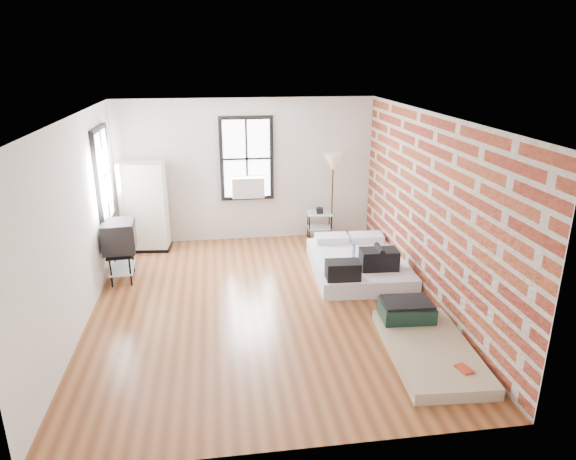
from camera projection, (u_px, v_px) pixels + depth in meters
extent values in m
plane|color=brown|center=(263.00, 305.00, 7.72)|extent=(6.00, 6.00, 0.00)
cube|color=silver|center=(247.00, 171.00, 10.07)|extent=(5.00, 0.01, 2.80)
cube|color=silver|center=(293.00, 320.00, 4.45)|extent=(5.00, 0.01, 2.80)
cube|color=silver|center=(77.00, 225.00, 6.93)|extent=(0.01, 6.00, 2.80)
cube|color=brown|center=(429.00, 209.00, 7.59)|extent=(0.02, 6.00, 2.80)
cube|color=white|center=(259.00, 116.00, 6.80)|extent=(5.00, 6.00, 0.01)
cube|color=white|center=(247.00, 159.00, 9.94)|extent=(0.90, 0.02, 1.50)
cube|color=black|center=(222.00, 159.00, 9.89)|extent=(0.07, 0.08, 1.64)
cube|color=black|center=(271.00, 158.00, 10.02)|extent=(0.07, 0.08, 1.64)
cube|color=black|center=(246.00, 117.00, 9.70)|extent=(0.90, 0.08, 0.07)
cube|color=black|center=(248.00, 198.00, 10.21)|extent=(0.90, 0.08, 0.07)
cube|color=black|center=(247.00, 159.00, 9.93)|extent=(0.04, 0.02, 1.50)
cube|color=black|center=(247.00, 159.00, 9.93)|extent=(0.90, 0.02, 0.04)
cube|color=white|center=(248.00, 187.00, 10.00)|extent=(0.62, 0.30, 0.40)
cube|color=white|center=(104.00, 176.00, 8.53)|extent=(0.02, 0.90, 1.50)
cube|color=black|center=(97.00, 183.00, 8.08)|extent=(0.08, 0.07, 1.64)
cube|color=black|center=(108.00, 170.00, 8.98)|extent=(0.08, 0.07, 1.64)
cube|color=black|center=(97.00, 129.00, 8.27)|extent=(0.08, 0.90, 0.07)
cube|color=black|center=(108.00, 221.00, 8.79)|extent=(0.08, 0.90, 0.07)
cube|color=black|center=(105.00, 176.00, 8.53)|extent=(0.02, 0.04, 1.50)
cube|color=black|center=(105.00, 176.00, 8.53)|extent=(0.02, 0.90, 0.04)
cube|color=white|center=(358.00, 265.00, 8.83)|extent=(1.63, 2.15, 0.27)
cube|color=white|center=(332.00, 238.00, 9.51)|extent=(0.62, 0.41, 0.13)
cube|color=white|center=(366.00, 237.00, 9.56)|extent=(0.62, 0.41, 0.13)
cube|color=black|center=(379.00, 259.00, 8.29)|extent=(0.62, 0.38, 0.33)
cylinder|color=black|center=(380.00, 249.00, 8.23)|extent=(0.11, 0.39, 0.09)
cube|color=black|center=(343.00, 270.00, 7.93)|extent=(0.54, 0.35, 0.28)
cylinder|color=silver|center=(353.00, 253.00, 8.69)|extent=(0.08, 0.08, 0.24)
cylinder|color=#185DA9|center=(353.00, 245.00, 8.64)|extent=(0.04, 0.04, 0.03)
cube|color=tan|center=(430.00, 350.00, 6.42)|extent=(1.11, 1.96, 0.15)
cube|color=#142D25|center=(406.00, 311.00, 7.01)|extent=(0.73, 0.54, 0.22)
cube|color=black|center=(407.00, 302.00, 6.97)|extent=(0.69, 0.50, 0.04)
cube|color=#AD341B|center=(464.00, 369.00, 5.89)|extent=(0.18, 0.23, 0.03)
cube|color=black|center=(148.00, 247.00, 9.92)|extent=(0.90, 0.57, 0.06)
cube|color=beige|center=(144.00, 205.00, 9.65)|extent=(0.86, 0.53, 1.63)
cylinder|color=black|center=(309.00, 229.00, 10.19)|extent=(0.02, 0.02, 0.55)
cylinder|color=black|center=(331.00, 229.00, 10.21)|extent=(0.02, 0.02, 0.55)
cylinder|color=black|center=(308.00, 224.00, 10.51)|extent=(0.02, 0.02, 0.55)
cylinder|color=black|center=(329.00, 224.00, 10.53)|extent=(0.02, 0.02, 0.55)
cube|color=silver|center=(320.00, 213.00, 10.27)|extent=(0.53, 0.44, 0.02)
cube|color=silver|center=(319.00, 227.00, 10.37)|extent=(0.51, 0.42, 0.02)
cube|color=black|center=(320.00, 211.00, 10.25)|extent=(0.14, 0.19, 0.10)
cylinder|color=#332311|center=(331.00, 239.00, 10.41)|extent=(0.25, 0.25, 0.03)
cylinder|color=#332311|center=(332.00, 202.00, 10.16)|extent=(0.03, 0.03, 1.52)
cone|color=#D2B087|center=(333.00, 162.00, 9.89)|extent=(0.38, 0.38, 0.34)
cylinder|color=black|center=(111.00, 273.00, 8.23)|extent=(0.03, 0.03, 0.50)
cylinder|color=black|center=(130.00, 271.00, 8.29)|extent=(0.03, 0.03, 0.50)
cylinder|color=black|center=(115.00, 259.00, 8.78)|extent=(0.03, 0.03, 0.50)
cylinder|color=black|center=(133.00, 258.00, 8.84)|extent=(0.03, 0.03, 0.50)
cube|color=black|center=(121.00, 251.00, 8.46)|extent=(0.45, 0.74, 0.03)
cube|color=silver|center=(123.00, 268.00, 8.55)|extent=(0.42, 0.72, 0.02)
cube|color=black|center=(119.00, 236.00, 8.37)|extent=(0.54, 0.61, 0.50)
cube|color=black|center=(135.00, 235.00, 8.42)|extent=(0.05, 0.48, 0.40)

